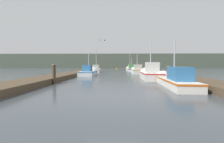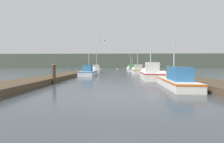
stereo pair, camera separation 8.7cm
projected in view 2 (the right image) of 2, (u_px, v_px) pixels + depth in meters
The scene contains 17 objects.
ground_plane at pixel (114, 100), 5.94m from camera, with size 200.00×200.00×0.00m.
dock_left at pixel (76, 73), 22.08m from camera, with size 2.42×40.00×0.38m.
dock_right at pixel (156, 73), 21.74m from camera, with size 2.42×40.00×0.38m.
distant_shore_ridge at pixel (116, 61), 71.47m from camera, with size 120.00×16.00×6.10m.
fishing_boat_0 at pixel (173, 80), 9.92m from camera, with size 1.79×5.89×3.36m.
fishing_boat_1 at pixel (150, 74), 14.48m from camera, with size 1.84×4.77×4.06m.
fishing_boat_2 at pixel (89, 72), 19.55m from camera, with size 1.85×4.88×3.50m.
fishing_boat_3 at pixel (137, 70), 23.53m from camera, with size 1.60×4.62×4.45m.
fishing_boat_4 at pixel (97, 70), 27.76m from camera, with size 1.51×4.93×4.90m.
fishing_boat_5 at pixel (132, 69), 32.22m from camera, with size 2.02×5.25×3.40m.
fishing_boat_6 at pixel (130, 69), 36.51m from camera, with size 1.66×4.91×4.92m.
mooring_piling_0 at pixel (54, 74), 11.03m from camera, with size 0.27×0.27×1.44m.
mooring_piling_1 at pixel (168, 73), 13.67m from camera, with size 0.25×0.25×1.28m.
mooring_piling_2 at pixel (132, 67), 41.74m from camera, with size 0.27×0.27×1.41m.
channel_buoy at pixel (117, 69), 45.36m from camera, with size 0.56×0.56×1.06m.
seagull_lead at pixel (100, 40), 20.85m from camera, with size 0.31×0.56×0.12m.
seagull_1 at pixel (105, 40), 16.38m from camera, with size 0.29×0.55×0.12m.
Camera 2 is at (0.11, -5.88, 1.41)m, focal length 24.00 mm.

